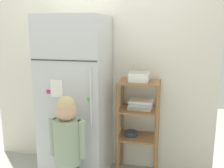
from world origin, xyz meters
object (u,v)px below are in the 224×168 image
(refrigerator, at_px, (76,100))
(pantry_shelf_unit, at_px, (139,116))
(child_standing, at_px, (68,141))
(fruit_bin, at_px, (140,78))

(refrigerator, xyz_separation_m, pantry_shelf_unit, (0.67, 0.15, -0.19))
(child_standing, relative_size, pantry_shelf_unit, 0.98)
(child_standing, xyz_separation_m, pantry_shelf_unit, (0.57, 0.67, 0.06))
(pantry_shelf_unit, relative_size, fruit_bin, 5.11)
(pantry_shelf_unit, xyz_separation_m, fruit_bin, (0.00, -0.01, 0.43))
(child_standing, height_order, fruit_bin, fruit_bin)
(refrigerator, distance_m, fruit_bin, 0.72)
(child_standing, xyz_separation_m, fruit_bin, (0.58, 0.66, 0.48))
(refrigerator, relative_size, pantry_shelf_unit, 1.63)
(refrigerator, height_order, fruit_bin, refrigerator)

